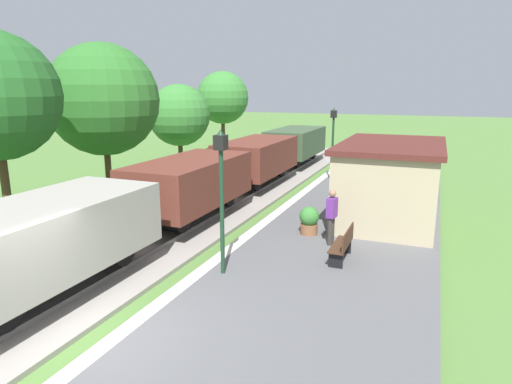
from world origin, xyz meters
name	(u,v)px	position (x,y,z in m)	size (l,w,h in m)	color
ground_plane	(89,352)	(0.00, 0.00, 0.00)	(160.00, 160.00, 0.00)	#517A38
platform_edge_stripe	(105,345)	(0.40, 0.00, 0.25)	(0.36, 60.00, 0.01)	silver
rail_near	(23,326)	(-1.68, 0.00, 0.19)	(0.07, 60.00, 0.14)	slate
freight_train	(229,171)	(-2.40, 11.36, 1.40)	(2.50, 26.00, 2.12)	gray
station_hut	(390,181)	(4.40, 10.51, 1.65)	(3.50, 5.80, 2.78)	tan
bench_near_hut	(343,244)	(3.68, 5.83, 0.72)	(0.42, 1.50, 0.91)	#422819
bench_down_platform	(383,180)	(3.68, 15.28, 0.72)	(0.42, 1.50, 0.91)	#422819
person_waiting	(332,215)	(3.08, 6.98, 1.18)	(0.29, 0.41, 1.71)	#38332D
potted_planter	(309,220)	(2.20, 7.70, 0.72)	(0.64, 0.64, 0.92)	brown
lamp_post_near	(221,176)	(0.97, 3.81, 2.80)	(0.28, 0.28, 3.70)	#193823
lamp_post_far	(333,131)	(0.97, 16.54, 2.80)	(0.28, 0.28, 3.70)	#193823
tree_trackside_far	(103,100)	(-7.64, 9.88, 4.40)	(4.80, 4.80, 6.81)	#4C3823
tree_field_left	(179,115)	(-8.57, 17.51, 3.30)	(3.68, 3.68, 5.14)	#4C3823
tree_field_distant	(223,98)	(-8.88, 24.10, 4.19)	(3.79, 3.79, 6.09)	#4C3823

